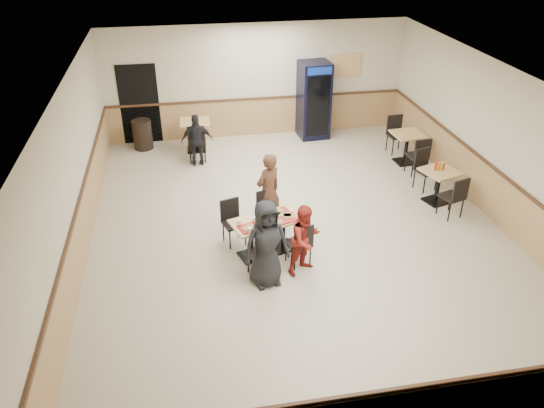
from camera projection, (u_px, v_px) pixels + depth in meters
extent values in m
plane|color=beige|center=(297.00, 228.00, 10.50)|extent=(10.00, 10.00, 0.00)
plane|color=silver|center=(301.00, 79.00, 9.01)|extent=(10.00, 10.00, 0.00)
plane|color=beige|center=(257.00, 81.00, 14.03)|extent=(8.00, 0.00, 8.00)
plane|color=beige|center=(405.00, 360.00, 5.48)|extent=(8.00, 0.00, 8.00)
plane|color=beige|center=(73.00, 177.00, 9.14)|extent=(0.00, 10.00, 10.00)
plane|color=beige|center=(498.00, 144.00, 10.37)|extent=(0.00, 10.00, 10.00)
cube|color=tan|center=(258.00, 117.00, 14.51)|extent=(7.98, 0.03, 1.00)
cube|color=tan|center=(487.00, 189.00, 10.87)|extent=(0.03, 9.98, 1.00)
cube|color=#472B19|center=(257.00, 99.00, 14.23)|extent=(7.98, 0.04, 0.06)
cube|color=black|center=(140.00, 105.00, 13.75)|extent=(1.00, 0.02, 2.10)
cube|color=orange|center=(345.00, 66.00, 14.22)|extent=(0.85, 0.02, 0.60)
cube|color=black|center=(252.00, 256.00, 9.66)|extent=(0.52, 0.52, 0.04)
cylinder|color=black|center=(251.00, 240.00, 9.49)|extent=(0.08, 0.08, 0.63)
cube|color=tan|center=(251.00, 225.00, 9.33)|extent=(0.81, 0.81, 0.04)
cube|color=black|center=(283.00, 246.00, 9.92)|extent=(0.52, 0.52, 0.04)
cylinder|color=black|center=(283.00, 231.00, 9.75)|extent=(0.08, 0.08, 0.63)
cube|color=tan|center=(283.00, 216.00, 9.59)|extent=(0.81, 0.81, 0.04)
imported|color=black|center=(266.00, 244.00, 8.64)|extent=(0.84, 0.64, 1.56)
imported|color=maroon|center=(305.00, 239.00, 9.00)|extent=(0.78, 0.73, 1.28)
imported|color=#513223|center=(268.00, 191.00, 10.18)|extent=(0.69, 0.62, 1.57)
imported|color=black|center=(197.00, 140.00, 12.74)|extent=(0.76, 0.32, 1.29)
cube|color=#A90B10|center=(278.00, 213.00, 9.64)|extent=(0.49, 0.41, 0.02)
cube|color=#A90B10|center=(287.00, 218.00, 9.47)|extent=(0.49, 0.41, 0.02)
cube|color=#A90B10|center=(251.00, 227.00, 9.21)|extent=(0.49, 0.41, 0.02)
cylinder|color=silver|center=(267.00, 225.00, 9.28)|extent=(0.21, 0.21, 0.01)
cube|color=tan|center=(267.00, 225.00, 9.28)|extent=(0.25, 0.17, 0.02)
cylinder|color=silver|center=(278.00, 212.00, 9.67)|extent=(0.21, 0.21, 0.01)
cube|color=tan|center=(278.00, 212.00, 9.66)|extent=(0.27, 0.29, 0.02)
cylinder|color=silver|center=(277.00, 223.00, 9.34)|extent=(0.21, 0.21, 0.01)
cube|color=tan|center=(277.00, 222.00, 9.34)|extent=(0.28, 0.24, 0.02)
cylinder|color=silver|center=(249.00, 228.00, 9.20)|extent=(0.21, 0.21, 0.01)
cube|color=tan|center=(249.00, 228.00, 9.19)|extent=(0.29, 0.27, 0.02)
cylinder|color=silver|center=(290.00, 216.00, 9.54)|extent=(0.21, 0.21, 0.01)
cube|color=tan|center=(290.00, 216.00, 9.54)|extent=(0.26, 0.19, 0.02)
cylinder|color=silver|center=(284.00, 215.00, 9.58)|extent=(0.21, 0.21, 0.01)
cube|color=tan|center=(284.00, 215.00, 9.57)|extent=(0.26, 0.19, 0.02)
cylinder|color=white|center=(260.00, 228.00, 9.12)|extent=(0.07, 0.07, 0.09)
cylinder|color=white|center=(255.00, 219.00, 9.37)|extent=(0.07, 0.07, 0.09)
cylinder|color=white|center=(249.00, 230.00, 9.07)|extent=(0.07, 0.07, 0.09)
cylinder|color=white|center=(239.00, 222.00, 9.30)|extent=(0.07, 0.07, 0.09)
cylinder|color=white|center=(257.00, 216.00, 9.48)|extent=(0.07, 0.07, 0.09)
cylinder|color=silver|center=(273.00, 215.00, 9.47)|extent=(0.07, 0.07, 0.12)
ellipsoid|color=silver|center=(269.00, 218.00, 9.42)|extent=(0.14, 0.14, 0.10)
cube|color=black|center=(435.00, 201.00, 11.43)|extent=(0.56, 0.56, 0.04)
cylinder|color=black|center=(438.00, 186.00, 11.25)|extent=(0.09, 0.09, 0.67)
cube|color=tan|center=(440.00, 171.00, 11.08)|extent=(0.87, 0.87, 0.04)
cube|color=black|center=(404.00, 162.00, 13.15)|extent=(0.50, 0.50, 0.04)
cylinder|color=black|center=(406.00, 148.00, 12.96)|extent=(0.09, 0.09, 0.70)
cube|color=tan|center=(408.00, 134.00, 12.79)|extent=(0.77, 0.77, 0.04)
cylinder|color=red|center=(436.00, 166.00, 11.04)|extent=(0.06, 0.06, 0.20)
cylinder|color=#BE7319|center=(440.00, 166.00, 11.07)|extent=(0.06, 0.06, 0.17)
cylinder|color=red|center=(444.00, 166.00, 11.09)|extent=(0.05, 0.05, 0.14)
cube|color=black|center=(197.00, 149.00, 13.81)|extent=(0.50, 0.50, 0.04)
cylinder|color=black|center=(196.00, 136.00, 13.62)|extent=(0.09, 0.09, 0.72)
cube|color=tan|center=(195.00, 122.00, 13.44)|extent=(0.77, 0.77, 0.04)
cube|color=black|center=(314.00, 100.00, 14.15)|extent=(0.82, 0.80, 2.04)
cube|color=black|center=(318.00, 107.00, 13.85)|extent=(0.62, 0.06, 1.61)
cube|color=navy|center=(320.00, 71.00, 13.37)|extent=(0.64, 0.06, 0.19)
cylinder|color=black|center=(143.00, 135.00, 13.72)|extent=(0.49, 0.49, 0.77)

